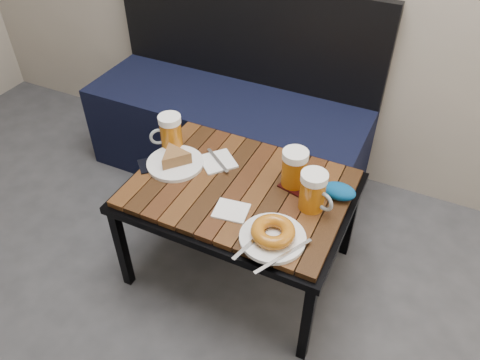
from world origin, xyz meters
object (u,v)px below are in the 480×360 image
at_px(passport_navy, 155,164).
at_px(passport_burgundy, 298,182).
at_px(beer_mug_centre, 295,169).
at_px(cafe_table, 240,194).
at_px(bench, 229,127).
at_px(knit_pouch, 339,191).
at_px(beer_mug_right, 313,191).
at_px(plate_pie, 175,160).
at_px(beer_mug_left, 170,132).
at_px(plate_bagel, 273,234).

bearing_deg(passport_navy, passport_burgundy, 59.28).
xyz_separation_m(beer_mug_centre, passport_navy, (-0.54, -0.12, -0.07)).
relative_size(cafe_table, beer_mug_centre, 5.44).
relative_size(bench, knit_pouch, 11.11).
relative_size(bench, beer_mug_right, 9.17).
xyz_separation_m(passport_burgundy, knit_pouch, (0.16, -0.01, 0.02)).
bearing_deg(beer_mug_right, beer_mug_centre, 161.09).
xyz_separation_m(passport_navy, passport_burgundy, (0.55, 0.14, 0.00)).
bearing_deg(plate_pie, beer_mug_centre, 10.92).
bearing_deg(cafe_table, beer_mug_centre, 27.15).
bearing_deg(beer_mug_right, passport_navy, -154.73).
bearing_deg(passport_burgundy, passport_navy, -151.67).
xyz_separation_m(cafe_table, passport_navy, (-0.36, -0.03, 0.05)).
relative_size(cafe_table, beer_mug_left, 5.64).
bearing_deg(beer_mug_left, bench, -132.49).
bearing_deg(passport_navy, plate_bagel, 28.72).
xyz_separation_m(beer_mug_left, knit_pouch, (0.71, 0.00, -0.05)).
distance_m(bench, passport_navy, 0.66).
height_order(passport_navy, knit_pouch, knit_pouch).
xyz_separation_m(cafe_table, beer_mug_left, (-0.36, 0.10, 0.12)).
xyz_separation_m(beer_mug_left, passport_navy, (0.00, -0.13, -0.07)).
height_order(cafe_table, passport_burgundy, passport_burgundy).
height_order(bench, beer_mug_left, bench).
distance_m(bench, plate_bagel, 1.00).
height_order(beer_mug_right, passport_navy, beer_mug_right).
height_order(beer_mug_centre, passport_burgundy, beer_mug_centre).
relative_size(passport_navy, knit_pouch, 1.00).
distance_m(beer_mug_centre, passport_burgundy, 0.08).
bearing_deg(passport_burgundy, cafe_table, -136.23).
bearing_deg(knit_pouch, plate_pie, -171.31).
relative_size(beer_mug_left, plate_pie, 0.66).
bearing_deg(beer_mug_left, beer_mug_right, 130.72).
distance_m(beer_mug_left, passport_burgundy, 0.56).
xyz_separation_m(cafe_table, plate_pie, (-0.29, 0.00, 0.07)).
distance_m(beer_mug_centre, passport_navy, 0.56).
xyz_separation_m(beer_mug_right, plate_pie, (-0.57, -0.00, -0.05)).
relative_size(cafe_table, knit_pouch, 6.67).
xyz_separation_m(bench, beer_mug_right, (0.63, -0.59, 0.28)).
height_order(cafe_table, beer_mug_centre, beer_mug_centre).
relative_size(bench, beer_mug_left, 9.40).
xyz_separation_m(bench, passport_burgundy, (0.54, -0.48, 0.20)).
bearing_deg(plate_bagel, beer_mug_left, 152.84).
height_order(beer_mug_left, beer_mug_right, beer_mug_right).
distance_m(beer_mug_left, knit_pouch, 0.71).
relative_size(plate_bagel, passport_burgundy, 2.05).
xyz_separation_m(plate_bagel, knit_pouch, (0.14, 0.30, 0.00)).
distance_m(beer_mug_left, beer_mug_centre, 0.54).
height_order(bench, knit_pouch, bench).
bearing_deg(bench, cafe_table, -59.43).
relative_size(beer_mug_centre, passport_navy, 1.23).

